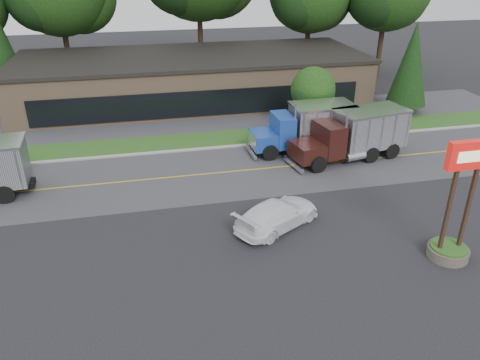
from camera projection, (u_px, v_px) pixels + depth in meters
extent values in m
plane|color=#2E2E33|center=(222.00, 254.00, 22.52)|extent=(140.00, 140.00, 0.00)
cube|color=#4A4A4E|center=(196.00, 175.00, 30.39)|extent=(60.00, 8.00, 0.02)
cube|color=gold|center=(196.00, 175.00, 30.39)|extent=(60.00, 0.12, 0.01)
cube|color=#9E9E99|center=(189.00, 151.00, 34.06)|extent=(60.00, 0.30, 0.12)
cube|color=#2B581E|center=(186.00, 142.00, 35.64)|extent=(60.00, 3.40, 0.03)
cube|color=#4A4A4E|center=(179.00, 121.00, 40.01)|extent=(60.00, 7.00, 0.02)
cube|color=#987A5D|center=(193.00, 79.00, 44.75)|extent=(32.00, 12.00, 4.00)
cylinder|color=#6B6054|center=(448.00, 252.00, 22.25)|extent=(1.90, 1.90, 0.50)
cylinder|color=#2B581E|center=(449.00, 247.00, 22.12)|extent=(1.70, 1.70, 0.10)
cube|color=#332116|center=(448.00, 211.00, 21.11)|extent=(0.16, 0.16, 5.00)
cube|color=#332116|center=(468.00, 208.00, 21.30)|extent=(0.16, 0.16, 5.00)
cube|color=red|center=(471.00, 155.00, 20.00)|extent=(2.20, 0.35, 1.30)
cube|color=beige|center=(474.00, 156.00, 19.84)|extent=(1.50, 0.04, 0.50)
cube|color=beige|center=(468.00, 153.00, 20.17)|extent=(1.50, 0.04, 0.50)
cylinder|color=#382619|center=(69.00, 60.00, 49.12)|extent=(0.56, 0.56, 5.40)
cylinder|color=#382619|center=(201.00, 49.00, 51.58)|extent=(0.56, 0.56, 6.51)
cylinder|color=#382619|center=(307.00, 53.00, 53.37)|extent=(0.56, 0.56, 4.97)
sphere|color=black|center=(321.00, 0.00, 52.20)|extent=(6.81, 6.81, 6.81)
cylinder|color=#382619|center=(379.00, 53.00, 53.11)|extent=(0.56, 0.56, 5.21)
cylinder|color=#382619|center=(4.00, 94.00, 45.44)|extent=(0.44, 0.44, 1.00)
cylinder|color=#382619|center=(404.00, 107.00, 41.90)|extent=(0.44, 0.44, 1.00)
cone|color=black|center=(411.00, 64.00, 40.20)|extent=(3.46, 3.46, 7.09)
cylinder|color=#382619|center=(311.00, 121.00, 37.15)|extent=(0.56, 0.56, 1.88)
sphere|color=black|center=(313.00, 89.00, 36.02)|extent=(3.43, 3.43, 3.43)
sphere|color=black|center=(318.00, 93.00, 36.71)|extent=(2.58, 2.58, 2.58)
sphere|color=black|center=(308.00, 95.00, 35.78)|extent=(2.36, 2.36, 2.36)
cube|color=black|center=(304.00, 143.00, 33.91)|extent=(7.14, 1.21, 0.28)
cube|color=#1C419E|center=(264.00, 139.00, 32.99)|extent=(1.77, 2.35, 1.10)
cube|color=#1C419E|center=(283.00, 130.00, 33.03)|extent=(1.31, 2.44, 2.20)
cube|color=black|center=(275.00, 125.00, 32.73)|extent=(0.12, 2.10, 0.90)
cube|color=silver|center=(322.00, 122.00, 33.54)|extent=(4.33, 2.63, 2.50)
cube|color=silver|center=(323.00, 105.00, 32.96)|extent=(4.48, 2.78, 0.12)
cylinder|color=black|center=(261.00, 141.00, 34.27)|extent=(1.11, 0.38, 1.10)
cylinder|color=black|center=(270.00, 153.00, 32.27)|extent=(1.11, 0.38, 1.10)
cylinder|color=black|center=(318.00, 135.00, 35.25)|extent=(1.11, 0.38, 1.10)
cylinder|color=black|center=(330.00, 147.00, 33.25)|extent=(1.11, 0.38, 1.10)
cube|color=black|center=(351.00, 151.00, 32.60)|extent=(8.04, 2.40, 0.28)
cube|color=black|center=(308.00, 151.00, 31.16)|extent=(2.29, 2.60, 1.10)
cube|color=black|center=(329.00, 139.00, 31.43)|extent=(1.79, 2.61, 2.20)
cube|color=black|center=(321.00, 135.00, 31.04)|extent=(0.43, 2.08, 0.90)
cube|color=silver|center=(370.00, 128.00, 32.43)|extent=(5.14, 3.30, 2.50)
cube|color=silver|center=(372.00, 110.00, 31.86)|extent=(5.32, 3.48, 0.12)
cylinder|color=black|center=(301.00, 152.00, 32.41)|extent=(1.14, 0.54, 1.10)
cylinder|color=black|center=(318.00, 164.00, 30.51)|extent=(1.14, 0.54, 1.10)
cylinder|color=black|center=(361.00, 141.00, 34.15)|extent=(1.14, 0.54, 1.10)
cylinder|color=black|center=(381.00, 153.00, 32.25)|extent=(1.14, 0.54, 1.10)
imported|color=white|center=(277.00, 214.00, 24.48)|extent=(5.45, 4.40, 1.48)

